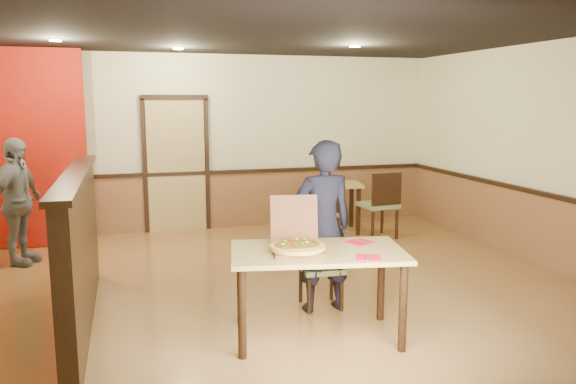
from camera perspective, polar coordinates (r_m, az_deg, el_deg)
The scene contains 26 objects.
floor at distance 6.12m, azimuth -0.48°, elevation -10.55°, with size 7.00×7.00×0.00m, color #AE7B44.
ceiling at distance 5.80m, azimuth -0.52°, elevation 16.44°, with size 7.00×7.00×0.00m, color black.
wall_back at distance 9.20m, azimuth -6.39°, elevation 5.04°, with size 7.00×7.00×0.00m, color #FFFAC7.
wall_right at distance 7.53m, azimuth 26.15°, elevation 3.19°, with size 7.00×7.00×0.00m, color #FFFAC7.
wainscot_back at distance 9.29m, azimuth -6.25°, elevation -0.82°, with size 7.00×0.04×0.90m, color #8D5D38.
chair_rail_back at distance 9.20m, azimuth -6.28°, elevation 2.04°, with size 7.00×0.06×0.06m, color black.
wainscot_right at distance 7.65m, azimuth 25.47°, elevation -3.90°, with size 0.04×7.00×0.90m, color #8D5D38.
chair_rail_right at distance 7.55m, azimuth 25.60°, elevation -0.44°, with size 0.06×7.00×0.06m, color black.
back_door at distance 9.10m, azimuth -11.28°, elevation 2.65°, with size 0.90×0.06×2.10m, color tan.
booth_partition at distance 5.53m, azimuth -20.37°, elevation -5.35°, with size 0.20×3.10×1.44m.
red_accent_panel at distance 8.68m, azimuth -25.06°, elevation 3.96°, with size 1.60×0.20×2.78m, color #B1180C.
spot_a at distance 7.42m, azimuth -22.55°, elevation 14.05°, with size 0.14×0.14×0.02m, color beige.
spot_b at distance 8.11m, azimuth -11.08°, elevation 14.11°, with size 0.14×0.14×0.02m, color beige.
spot_c at distance 7.67m, azimuth 6.80°, elevation 14.50°, with size 0.14×0.14×0.02m, color beige.
main_table at distance 4.92m, azimuth 3.02°, elevation -7.14°, with size 1.62×1.11×0.80m.
diner_chair at distance 5.77m, azimuth 3.20°, elevation -7.14°, with size 0.43×0.43×0.82m.
side_chair_left at distance 8.25m, azimuth 3.64°, elevation -1.88°, with size 0.44×0.44×0.88m.
side_chair_right at distance 8.57m, azimuth 9.40°, elevation -1.03°, with size 0.55×0.55×1.02m.
side_table at distance 8.95m, azimuth 5.04°, elevation -0.20°, with size 0.86×0.86×0.78m.
diner at distance 5.53m, azimuth 3.54°, elevation -3.52°, with size 0.62×0.41×1.71m, color black.
passerby at distance 7.86m, azimuth -25.81°, elevation -0.91°, with size 0.95×0.40×1.62m, color gray.
pizza_box at distance 4.85m, azimuth 0.93°, elevation -5.32°, with size 0.50×0.56×0.45m.
pizza at distance 4.81m, azimuth 1.00°, elevation -5.57°, with size 0.48×0.48×0.03m, color #EDC756.
napkin_near at distance 4.70m, azimuth 8.17°, elevation -6.59°, with size 0.26×0.26×0.01m.
napkin_far at distance 5.18m, azimuth 7.28°, elevation -5.07°, with size 0.28×0.28×0.01m.
condiment at distance 8.96m, azimuth 3.94°, elevation 1.52°, with size 0.07×0.07×0.17m, color #91551A.
Camera 1 is at (-1.55, -5.55, 2.09)m, focal length 35.00 mm.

